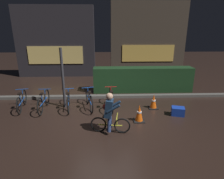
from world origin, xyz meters
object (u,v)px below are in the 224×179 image
object	(u,v)px
parked_bike_left_mid	(44,101)
street_post	(63,79)
parked_bike_center_left	(68,100)
traffic_cone_near	(139,113)
parked_bike_leftmost	(22,101)
traffic_cone_far	(154,102)
cyclist	(109,113)
blue_crate	(178,111)
parked_bike_center_right	(89,99)
parked_bike_right_mid	(111,99)

from	to	relation	value
parked_bike_left_mid	street_post	bearing A→B (deg)	-75.89
parked_bike_center_left	traffic_cone_near	distance (m)	2.79
street_post	parked_bike_leftmost	distance (m)	1.81
parked_bike_center_left	traffic_cone_far	bearing A→B (deg)	-100.31
cyclist	blue_crate	bearing A→B (deg)	31.55
parked_bike_center_right	street_post	bearing A→B (deg)	70.19
parked_bike_center_left	parked_bike_center_right	distance (m)	0.79
parked_bike_center_left	parked_bike_right_mid	bearing A→B (deg)	-98.37
parked_bike_center_right	parked_bike_right_mid	xyz separation A→B (m)	(0.86, -0.04, 0.01)
parked_bike_left_mid	parked_bike_right_mid	world-z (taller)	parked_bike_right_mid
parked_bike_center_left	blue_crate	xyz separation A→B (m)	(4.01, -0.74, -0.19)
street_post	parked_bike_left_mid	bearing A→B (deg)	-163.50
parked_bike_right_mid	traffic_cone_far	world-z (taller)	parked_bike_right_mid
parked_bike_center_right	cyclist	distance (m)	2.02
street_post	parked_bike_leftmost	bearing A→B (deg)	-175.97
parked_bike_center_right	parked_bike_right_mid	bearing A→B (deg)	-106.13
parked_bike_center_left	parked_bike_center_right	size ratio (longest dim) A/B	0.98
parked_bike_center_left	traffic_cone_far	size ratio (longest dim) A/B	2.82
parked_bike_leftmost	cyclist	xyz separation A→B (m)	(3.32, -1.85, 0.30)
cyclist	parked_bike_center_left	bearing A→B (deg)	138.63
parked_bike_center_left	parked_bike_right_mid	size ratio (longest dim) A/B	0.93
parked_bike_center_right	parked_bike_left_mid	bearing A→B (deg)	80.22
parked_bike_center_left	parked_bike_leftmost	bearing A→B (deg)	79.57
parked_bike_center_left	traffic_cone_near	bearing A→B (deg)	-123.05
parked_bike_right_mid	parked_bike_leftmost	bearing A→B (deg)	87.51
street_post	blue_crate	size ratio (longest dim) A/B	5.26
parked_bike_leftmost	blue_crate	world-z (taller)	parked_bike_leftmost
parked_bike_center_right	traffic_cone_near	xyz separation A→B (m)	(1.75, -1.19, -0.07)
parked_bike_leftmost	traffic_cone_near	xyz separation A→B (m)	(4.33, -1.19, -0.05)
parked_bike_center_right	parked_bike_right_mid	distance (m)	0.86
parked_bike_left_mid	traffic_cone_near	size ratio (longest dim) A/B	2.81
parked_bike_center_left	cyclist	distance (m)	2.39
parked_bike_right_mid	traffic_cone_near	world-z (taller)	parked_bike_right_mid
parked_bike_center_right	traffic_cone_far	distance (m)	2.50
street_post	parked_bike_right_mid	distance (m)	2.00
blue_crate	parked_bike_center_right	bearing A→B (deg)	166.15
street_post	parked_bike_center_right	world-z (taller)	street_post
street_post	parked_bike_center_left	bearing A→B (deg)	-41.76
parked_bike_center_right	traffic_cone_far	bearing A→B (deg)	-106.63
parked_bike_center_left	traffic_cone_near	size ratio (longest dim) A/B	2.74
parked_bike_right_mid	blue_crate	world-z (taller)	parked_bike_right_mid
parked_bike_left_mid	parked_bike_right_mid	size ratio (longest dim) A/B	0.95
street_post	traffic_cone_near	size ratio (longest dim) A/B	3.99
parked_bike_left_mid	traffic_cone_far	xyz separation A→B (m)	(4.21, -0.02, -0.07)
parked_bike_center_left	traffic_cone_far	xyz separation A→B (m)	(3.29, -0.08, -0.07)
parked_bike_center_right	cyclist	xyz separation A→B (m)	(0.75, -1.86, 0.28)
parked_bike_leftmost	traffic_cone_far	world-z (taller)	parked_bike_leftmost
cyclist	parked_bike_center_right	bearing A→B (deg)	120.05
parked_bike_right_mid	cyclist	world-z (taller)	cyclist
parked_bike_leftmost	parked_bike_center_left	world-z (taller)	parked_bike_center_left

